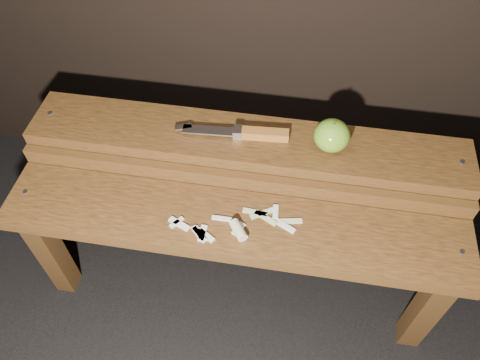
% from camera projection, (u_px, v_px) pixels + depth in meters
% --- Properties ---
extents(ground, '(60.00, 60.00, 0.00)m').
position_uv_depth(ground, '(237.00, 279.00, 1.54)').
color(ground, black).
extents(bench_front_tier, '(1.20, 0.20, 0.42)m').
position_uv_depth(bench_front_tier, '(233.00, 238.00, 1.23)').
color(bench_front_tier, '#3A220E').
rests_on(bench_front_tier, ground).
extents(bench_rear_tier, '(1.20, 0.21, 0.50)m').
position_uv_depth(bench_rear_tier, '(246.00, 159.00, 1.32)').
color(bench_rear_tier, '#3A220E').
rests_on(bench_rear_tier, ground).
extents(apple, '(0.09, 0.09, 0.10)m').
position_uv_depth(apple, '(332.00, 136.00, 1.20)').
color(apple, '#63911D').
rests_on(apple, bench_rear_tier).
extents(knife, '(0.31, 0.05, 0.03)m').
position_uv_depth(knife, '(250.00, 133.00, 1.25)').
color(knife, '#985A21').
rests_on(knife, bench_rear_tier).
extents(apple_scraps, '(0.34, 0.14, 0.03)m').
position_uv_depth(apple_scraps, '(234.00, 227.00, 1.16)').
color(apple_scraps, beige).
rests_on(apple_scraps, bench_front_tier).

